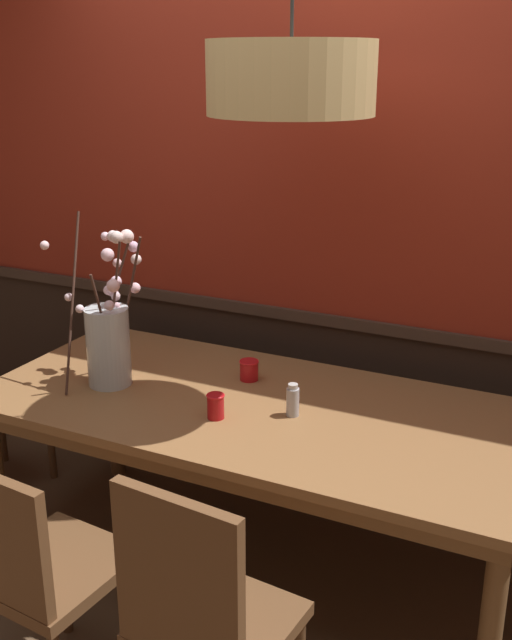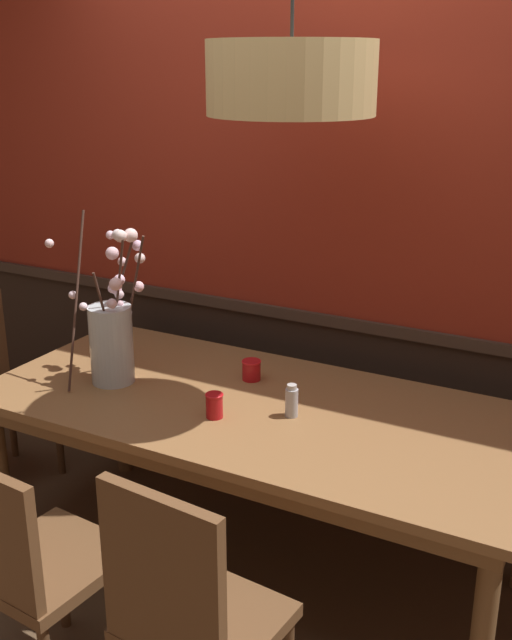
{
  "view_description": "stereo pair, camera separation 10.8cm",
  "coord_description": "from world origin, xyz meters",
  "views": [
    {
      "loc": [
        1.14,
        -2.35,
        1.97
      ],
      "look_at": [
        0.0,
        0.0,
        1.08
      ],
      "focal_mm": 42.86,
      "sensor_mm": 36.0,
      "label": 1
    },
    {
      "loc": [
        1.24,
        -2.3,
        1.97
      ],
      "look_at": [
        0.0,
        0.0,
        1.08
      ],
      "focal_mm": 42.86,
      "sensor_mm": 36.0,
      "label": 2
    }
  ],
  "objects": [
    {
      "name": "candle_holder_nearer_edge",
      "position": [
        -0.12,
        0.19,
        0.78
      ],
      "size": [
        0.08,
        0.08,
        0.08
      ],
      "color": "red",
      "rests_on": "dining_table"
    },
    {
      "name": "condiment_bottle",
      "position": [
        0.16,
        -0.03,
        0.8
      ],
      "size": [
        0.05,
        0.05,
        0.12
      ],
      "color": "#ADADB2",
      "rests_on": "dining_table"
    },
    {
      "name": "vase_with_blossoms",
      "position": [
        -0.61,
        -0.07,
        0.93
      ],
      "size": [
        0.36,
        0.37,
        0.67
      ],
      "color": "silver",
      "rests_on": "dining_table"
    },
    {
      "name": "chair_far_side_right",
      "position": [
        0.32,
        0.92,
        0.52
      ],
      "size": [
        0.46,
        0.42,
        0.91
      ],
      "color": "brown",
      "rests_on": "ground"
    },
    {
      "name": "candle_holder_nearer_center",
      "position": [
        -0.08,
        -0.17,
        0.79
      ],
      "size": [
        0.07,
        0.07,
        0.09
      ],
      "color": "red",
      "rests_on": "dining_table"
    },
    {
      "name": "pendant_lamp",
      "position": [
        0.1,
        0.06,
        1.91
      ],
      "size": [
        0.56,
        0.56,
        0.81
      ],
      "color": "tan"
    },
    {
      "name": "ground_plane",
      "position": [
        0.0,
        0.0,
        0.0
      ],
      "size": [
        24.0,
        24.0,
        0.0
      ],
      "primitive_type": "plane",
      "color": "brown"
    },
    {
      "name": "back_wall",
      "position": [
        0.0,
        0.68,
        1.29
      ],
      "size": [
        5.68,
        0.14,
        2.6
      ],
      "color": "#2D2119",
      "rests_on": "ground"
    },
    {
      "name": "dining_table",
      "position": [
        0.0,
        0.0,
        0.67
      ],
      "size": [
        2.11,
        0.97,
        0.74
      ],
      "color": "olive",
      "rests_on": "ground"
    },
    {
      "name": "chair_near_side_left",
      "position": [
        -0.32,
        -0.89,
        0.5
      ],
      "size": [
        0.44,
        0.47,
        0.89
      ],
      "color": "brown",
      "rests_on": "ground"
    },
    {
      "name": "chair_near_side_right",
      "position": [
        0.27,
        -0.89,
        0.54
      ],
      "size": [
        0.44,
        0.43,
        0.97
      ],
      "color": "brown",
      "rests_on": "ground"
    }
  ]
}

